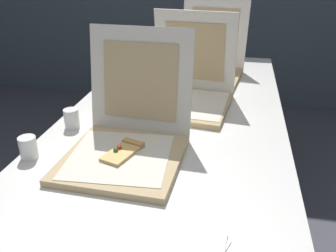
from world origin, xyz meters
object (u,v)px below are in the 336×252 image
pizza_box_back (206,66)px  napkin_pile (195,248)px  pizza_box_middle (187,92)px  cup_white_near_left (28,147)px  pizza_box_front (127,140)px  cup_white_near_center (72,119)px  cup_white_far (132,85)px  cup_white_mid (103,106)px  table (171,133)px

pizza_box_back → napkin_pile: size_ratio=2.94×
pizza_box_middle → cup_white_near_left: bearing=-122.4°
pizza_box_front → cup_white_near_center: pizza_box_front is taller
napkin_pile → cup_white_far: bearing=114.3°
cup_white_mid → pizza_box_back: bearing=58.4°
table → napkin_pile: (0.18, -0.64, 0.05)m
pizza_box_back → napkin_pile: 1.25m
pizza_box_front → cup_white_near_left: size_ratio=5.95×
cup_white_near_center → cup_white_near_left: same height
cup_white_far → cup_white_near_left: bearing=-103.7°
cup_white_far → pizza_box_front: bearing=-75.1°
table → pizza_box_front: bearing=-108.9°
table → pizza_box_middle: 0.22m
cup_white_near_center → pizza_box_middle: bearing=38.1°
table → cup_white_far: (-0.24, 0.29, 0.09)m
pizza_box_middle → cup_white_near_left: (-0.43, -0.54, -0.02)m
cup_white_far → napkin_pile: size_ratio=0.46×
table → cup_white_far: cup_white_far is taller
pizza_box_middle → cup_white_mid: 0.36m
pizza_box_middle → cup_white_far: size_ratio=5.53×
pizza_box_front → cup_white_near_left: 0.32m
pizza_box_front → napkin_pile: 0.46m
napkin_pile → pizza_box_back: bearing=94.7°
pizza_box_middle → cup_white_near_left: size_ratio=5.53×
cup_white_far → cup_white_mid: same height
pizza_box_front → napkin_pile: (0.27, -0.37, -0.05)m
pizza_box_back → cup_white_near_center: (-0.43, -0.72, -0.02)m
table → pizza_box_front: pizza_box_front is taller
cup_white_near_center → cup_white_near_left: (-0.04, -0.23, 0.00)m
pizza_box_middle → napkin_pile: size_ratio=2.55×
pizza_box_front → pizza_box_middle: 0.48m
table → cup_white_near_center: cup_white_near_center is taller
cup_white_near_left → cup_white_mid: (0.12, 0.37, 0.00)m
pizza_box_front → pizza_box_middle: bearing=76.6°
pizza_box_front → pizza_box_middle: size_ratio=1.08×
table → pizza_box_back: pizza_box_back is taller
pizza_box_middle → cup_white_near_center: 0.50m
cup_white_near_center → cup_white_far: size_ratio=1.00×
cup_white_near_center → napkin_pile: bearing=-44.3°
cup_white_near_center → napkin_pile: (0.54, -0.52, -0.03)m
table → cup_white_far: bearing=129.7°
pizza_box_back → cup_white_near_center: 0.84m
pizza_box_back → cup_white_near_center: size_ratio=6.38×
table → cup_white_near_center: size_ratio=28.20×
napkin_pile → pizza_box_middle: bearing=99.7°
pizza_box_back → napkin_pile: (0.10, -1.24, -0.05)m
table → cup_white_near_left: 0.54m
table → napkin_pile: napkin_pile is taller
table → cup_white_near_center: 0.39m
cup_white_far → cup_white_mid: bearing=-98.5°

